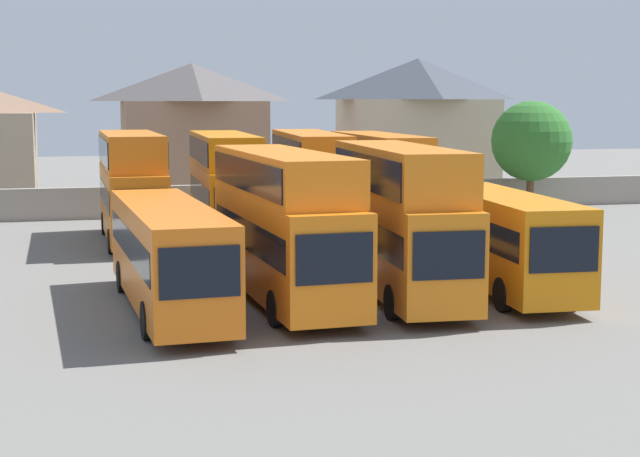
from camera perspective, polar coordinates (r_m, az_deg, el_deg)
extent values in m
plane|color=slate|center=(50.28, -4.18, -0.12)|extent=(140.00, 140.00, 0.00)
cube|color=gray|center=(57.03, -5.41, 1.68)|extent=(56.00, 0.50, 1.80)
cube|color=orange|center=(31.27, -8.88, -1.42)|extent=(3.01, 11.65, 3.04)
cube|color=black|center=(25.57, -7.04, -2.56)|extent=(2.14, 0.19, 1.37)
cube|color=black|center=(31.21, -8.89, -0.76)|extent=(3.01, 10.73, 0.96)
cylinder|color=black|center=(28.23, -5.52, -5.07)|extent=(0.36, 1.11, 1.10)
cylinder|color=black|center=(27.89, -10.05, -5.31)|extent=(0.36, 1.11, 1.10)
cylinder|color=black|center=(35.14, -7.87, -2.60)|extent=(0.36, 1.11, 1.10)
cylinder|color=black|center=(34.86, -11.50, -2.76)|extent=(0.36, 1.11, 1.10)
cube|color=orange|center=(32.31, -2.11, -0.92)|extent=(3.05, 11.10, 3.17)
cube|color=black|center=(27.02, 0.85, -1.78)|extent=(2.24, 0.18, 1.43)
cube|color=black|center=(32.26, -2.12, -0.25)|extent=(3.05, 10.22, 1.00)
cube|color=orange|center=(32.32, -2.26, 3.22)|extent=(2.97, 10.55, 1.47)
cube|color=black|center=(32.32, -2.26, 3.22)|extent=(3.04, 10.01, 1.03)
cylinder|color=black|center=(29.67, 1.77, -4.42)|extent=(0.35, 1.11, 1.10)
cylinder|color=black|center=(29.03, -2.63, -4.69)|extent=(0.35, 1.11, 1.10)
cylinder|color=black|center=(36.08, -1.68, -2.27)|extent=(0.35, 1.11, 1.10)
cylinder|color=black|center=(35.56, -5.32, -2.44)|extent=(0.35, 1.11, 1.10)
cube|color=orange|center=(33.06, 4.73, -0.81)|extent=(3.07, 10.49, 3.10)
cube|color=black|center=(28.08, 7.54, -1.57)|extent=(2.15, 0.21, 1.40)
cube|color=black|center=(33.01, 4.73, -0.17)|extent=(3.06, 9.67, 0.98)
cube|color=orange|center=(33.05, 4.65, 3.36)|extent=(2.99, 9.97, 1.68)
cube|color=black|center=(33.05, 4.65, 3.36)|extent=(3.04, 9.46, 1.18)
cylinder|color=black|center=(30.60, 8.32, -4.13)|extent=(0.37, 1.12, 1.10)
cylinder|color=black|center=(29.96, 4.25, -4.32)|extent=(0.37, 1.12, 1.10)
cylinder|color=black|center=(36.63, 5.07, -2.14)|extent=(0.37, 1.12, 1.10)
cylinder|color=black|center=(36.09, 1.64, -2.26)|extent=(0.37, 1.12, 1.10)
cube|color=orange|center=(34.64, 10.60, -0.56)|extent=(3.14, 10.25, 3.07)
cube|color=black|center=(29.96, 14.07, -1.21)|extent=(2.18, 0.22, 1.38)
cube|color=black|center=(34.60, 10.62, 0.04)|extent=(3.12, 9.44, 0.97)
cylinder|color=black|center=(32.46, 14.40, -3.61)|extent=(0.37, 1.12, 1.10)
cylinder|color=black|center=(31.58, 10.64, -3.81)|extent=(0.37, 1.12, 1.10)
cylinder|color=black|center=(38.14, 10.47, -1.86)|extent=(0.37, 1.12, 1.10)
cylinder|color=black|center=(37.40, 7.21, -1.97)|extent=(0.37, 1.12, 1.10)
cube|color=orange|center=(46.58, -10.91, 1.53)|extent=(2.66, 10.37, 3.12)
cube|color=black|center=(41.40, -10.41, 1.32)|extent=(2.21, 0.11, 1.41)
cube|color=black|center=(46.54, -10.93, 1.98)|extent=(2.69, 9.54, 0.98)
cube|color=orange|center=(46.65, -11.01, 4.48)|extent=(2.60, 9.85, 1.66)
cube|color=black|center=(46.65, -11.01, 4.48)|extent=(2.68, 9.33, 1.17)
cylinder|color=black|center=(43.68, -9.05, -0.64)|extent=(0.32, 1.10, 1.10)
cylinder|color=black|center=(43.51, -12.08, -0.74)|extent=(0.32, 1.10, 1.10)
cylinder|color=black|center=(50.00, -9.82, 0.38)|extent=(0.32, 1.10, 1.10)
cylinder|color=black|center=(49.85, -12.46, 0.29)|extent=(0.32, 1.10, 1.10)
cube|color=orange|center=(47.19, -5.57, 1.73)|extent=(2.90, 11.17, 3.16)
cube|color=black|center=(41.66, -4.71, 1.49)|extent=(2.18, 0.16, 1.42)
cube|color=black|center=(47.16, -5.57, 2.19)|extent=(2.90, 10.28, 1.00)
cube|color=orange|center=(47.29, -5.64, 4.60)|extent=(2.83, 10.61, 1.55)
cube|color=black|center=(47.29, -5.64, 4.60)|extent=(2.89, 10.06, 1.08)
cylinder|color=black|center=(44.12, -3.57, -0.47)|extent=(0.34, 1.11, 1.10)
cylinder|color=black|center=(43.85, -6.52, -0.56)|extent=(0.34, 1.11, 1.10)
cylinder|color=black|center=(50.87, -4.71, 0.59)|extent=(0.34, 1.11, 1.10)
cylinder|color=black|center=(50.64, -7.27, 0.52)|extent=(0.34, 1.11, 1.10)
cube|color=orange|center=(47.55, -0.54, 1.74)|extent=(3.38, 11.72, 3.05)
cube|color=black|center=(41.82, 0.70, 1.45)|extent=(2.15, 0.25, 1.37)
cube|color=black|center=(47.51, -0.54, 2.18)|extent=(3.34, 10.80, 0.96)
cube|color=orange|center=(47.65, -0.59, 4.62)|extent=(3.28, 11.14, 1.69)
cube|color=black|center=(47.65, -0.59, 4.62)|extent=(3.32, 10.57, 1.19)
cylinder|color=black|center=(44.40, 1.62, -0.41)|extent=(0.39, 1.12, 1.10)
cylinder|color=black|center=(44.02, -1.26, -0.48)|extent=(0.39, 1.12, 1.10)
cylinder|color=black|center=(51.39, 0.08, 0.68)|extent=(0.39, 1.12, 1.10)
cylinder|color=black|center=(51.07, -2.41, 0.63)|extent=(0.39, 1.12, 1.10)
cube|color=orange|center=(48.62, 3.54, 1.81)|extent=(2.65, 10.90, 2.98)
cube|color=black|center=(43.42, 5.61, 1.57)|extent=(2.18, 0.12, 1.34)
cube|color=black|center=(48.59, 3.54, 2.23)|extent=(2.68, 10.04, 0.94)
cube|color=orange|center=(48.71, 3.47, 4.56)|extent=(2.59, 10.36, 1.66)
cube|color=black|center=(48.71, 3.47, 4.56)|extent=(2.67, 9.82, 1.16)
cylinder|color=black|center=(45.94, 6.09, -0.18)|extent=(0.32, 1.10, 1.10)
cylinder|color=black|center=(45.25, 3.37, -0.27)|extent=(0.32, 1.10, 1.10)
cylinder|color=black|center=(52.30, 3.66, 0.79)|extent=(0.32, 1.10, 1.10)
cylinder|color=black|center=(51.69, 1.25, 0.72)|extent=(0.32, 1.10, 1.10)
cube|color=#9E7A60|center=(65.42, -7.42, 4.51)|extent=(9.02, 7.21, 6.59)
pyramid|color=#514C4C|center=(65.34, -7.49, 8.48)|extent=(9.48, 7.57, 2.47)
cube|color=#C6B293|center=(68.96, 5.68, 4.74)|extent=(10.04, 6.71, 6.70)
pyramid|color=#3D424C|center=(68.89, 5.74, 8.69)|extent=(10.54, 7.04, 2.82)
cylinder|color=brown|center=(60.60, 12.17, 2.23)|extent=(0.45, 0.45, 2.51)
sphere|color=#2D6B28|center=(60.40, 12.25, 5.02)|extent=(4.85, 4.85, 4.85)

